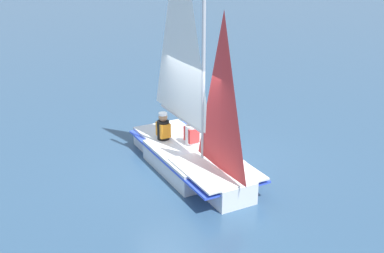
# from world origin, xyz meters

# --- Properties ---
(ground_plane) EXTENTS (260.00, 260.00, 0.00)m
(ground_plane) POSITION_xyz_m (0.00, 0.00, 0.00)
(ground_plane) COLOR #2D4C6B
(sailboat_main) EXTENTS (2.17, 4.27, 5.75)m
(sailboat_main) POSITION_xyz_m (-0.01, 0.05, 0.78)
(sailboat_main) COLOR silver
(sailboat_main) RESTS_ON ground_plane
(sailor_helm) EXTENTS (0.34, 0.38, 1.16)m
(sailor_helm) POSITION_xyz_m (0.12, 0.38, 0.63)
(sailor_helm) COLOR black
(sailor_helm) RESTS_ON ground_plane
(sailor_crew) EXTENTS (0.34, 0.38, 1.16)m
(sailor_crew) POSITION_xyz_m (-0.44, 0.90, 0.63)
(sailor_crew) COLOR black
(sailor_crew) RESTS_ON ground_plane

